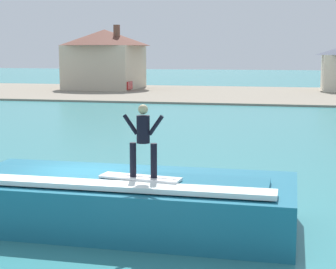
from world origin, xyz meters
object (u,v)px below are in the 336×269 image
house_with_chimney (105,56)px  car_near_shore (112,84)px  wave_crest (126,201)px  surfboard (140,178)px  surfer (143,137)px

house_with_chimney → car_near_shore: bearing=-58.5°
car_near_shore → house_with_chimney: house_with_chimney is taller
car_near_shore → house_with_chimney: size_ratio=0.39×
wave_crest → car_near_shore: car_near_shore is taller
surfboard → house_with_chimney: (-18.50, 50.13, 2.56)m
surfer → car_near_shore: bearing=109.5°
surfer → car_near_shore: surfer is taller
wave_crest → surfboard: 1.10m
surfboard → wave_crest: bearing=133.6°
wave_crest → surfer: (0.63, -0.61, 1.80)m
car_near_shore → house_with_chimney: (-1.88, 3.06, 3.05)m
wave_crest → house_with_chimney: bearing=109.9°
surfboard → car_near_shore: 49.92m
wave_crest → house_with_chimney: (-17.96, 49.56, 3.34)m
car_near_shore → wave_crest: bearing=-70.9°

